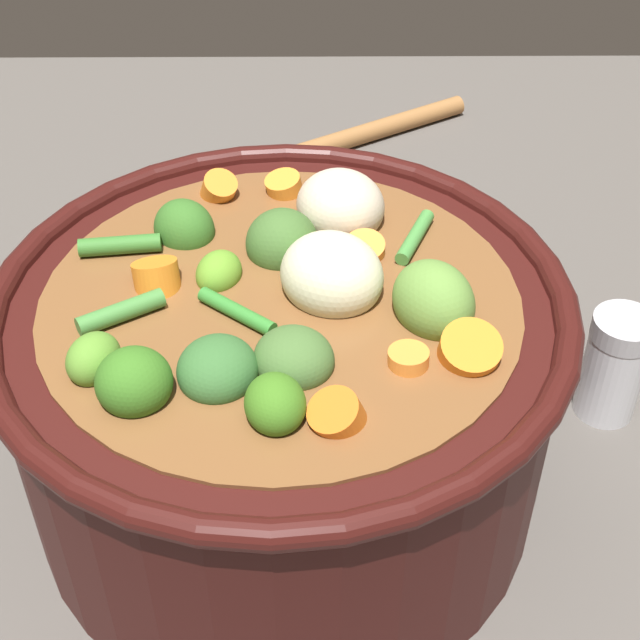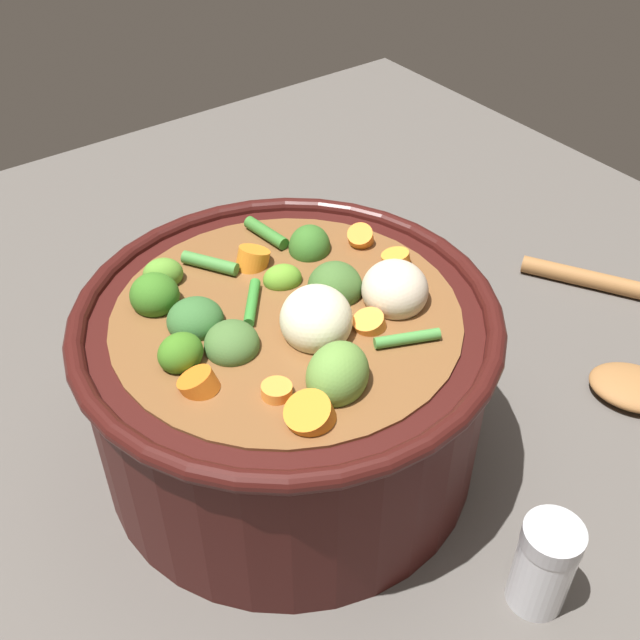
% 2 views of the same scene
% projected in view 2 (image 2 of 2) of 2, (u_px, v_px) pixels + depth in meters
% --- Properties ---
extents(ground_plane, '(1.10, 1.10, 0.00)m').
position_uv_depth(ground_plane, '(291.00, 449.00, 0.58)').
color(ground_plane, '#514C47').
extents(cooking_pot, '(0.28, 0.28, 0.16)m').
position_uv_depth(cooking_pot, '(289.00, 380.00, 0.54)').
color(cooking_pot, '#38110F').
rests_on(cooking_pot, ground_plane).
extents(salt_shaker, '(0.04, 0.04, 0.07)m').
position_uv_depth(salt_shaker, '(544.00, 565.00, 0.47)').
color(salt_shaker, silver).
rests_on(salt_shaker, ground_plane).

